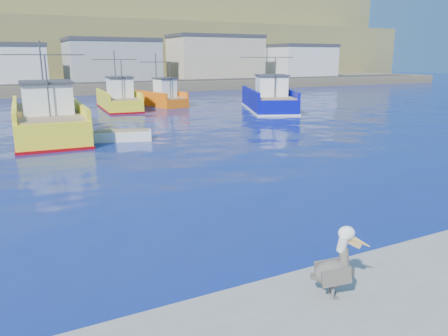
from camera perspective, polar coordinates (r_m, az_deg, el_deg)
name	(u,v)px	position (r m, az deg, el deg)	size (l,w,h in m)	color
ground	(301,230)	(14.81, 9.97, -8.01)	(260.00, 260.00, 0.00)	#071058
dock_bollards	(398,247)	(12.69, 21.73, -9.57)	(36.20, 0.20, 0.30)	#4C4C4C
far_shore	(29,43)	(120.36, -24.16, 14.72)	(200.00, 81.00, 24.00)	brown
trawler_yellow_a	(48,120)	(34.30, -22.02, 5.89)	(6.21, 13.79, 6.81)	yellow
trawler_yellow_b	(119,100)	(49.80, -13.59, 8.62)	(4.84, 10.48, 6.38)	yellow
trawler_blue	(268,100)	(48.00, 5.82, 8.86)	(8.49, 12.77, 6.61)	#060991
boat_orange	(162,97)	(52.25, -8.16, 9.15)	(4.33, 8.18, 6.01)	orange
skiff_mid	(122,137)	(30.78, -13.22, 4.02)	(4.22, 2.46, 0.87)	silver
pelican	(336,267)	(9.89, 14.44, -12.43)	(1.29, 0.80, 1.62)	#595451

